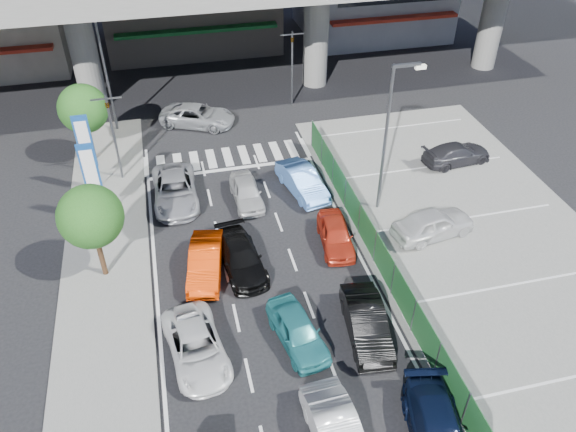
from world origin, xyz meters
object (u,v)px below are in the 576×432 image
object	(u,v)px
tree_far	(83,109)
taxi_teal_mid	(298,330)
tree_near	(91,217)
sedan_black_mid	(241,257)
hatch_black_mid_right	(366,323)
crossing_wagon_silver	(198,116)
taxi_orange_right	(336,235)
taxi_orange_left	(205,262)
signboard_near	(91,174)
signboard_far	(85,144)
street_lamp_left	(106,60)
parked_sedan_white	(433,224)
traffic_cone	(408,240)
traffic_light_left	(110,117)
sedan_white_front_mid	(246,192)
street_lamp_right	(390,128)
wagon_silver_front_left	(175,190)
parked_sedan_dgrey	(457,154)
traffic_light_right	(292,50)
kei_truck_front_right	(302,181)
sedan_white_mid_left	(196,347)

from	to	relation	value
tree_far	taxi_teal_mid	world-z (taller)	tree_far
tree_near	sedan_black_mid	distance (m)	6.82
hatch_black_mid_right	crossing_wagon_silver	xyz separation A→B (m)	(-4.67, 19.59, -0.01)
sedan_black_mid	taxi_orange_right	size ratio (longest dim) A/B	1.17
taxi_orange_left	sedan_black_mid	bearing A→B (deg)	9.91
signboard_near	signboard_far	distance (m)	3.03
street_lamp_left	taxi_orange_right	world-z (taller)	street_lamp_left
parked_sedan_white	traffic_cone	bearing A→B (deg)	98.72
traffic_light_left	crossing_wagon_silver	xyz separation A→B (m)	(4.94, 5.46, -3.26)
hatch_black_mid_right	sedan_black_mid	world-z (taller)	hatch_black_mid_right
sedan_white_front_mid	crossing_wagon_silver	size ratio (longest dim) A/B	0.74
traffic_light_left	street_lamp_right	world-z (taller)	street_lamp_right
sedan_black_mid	parked_sedan_white	bearing A→B (deg)	-5.66
sedan_black_mid	tree_far	bearing A→B (deg)	115.16
wagon_silver_front_left	parked_sedan_dgrey	bearing A→B (deg)	0.52
traffic_light_left	taxi_orange_left	xyz separation A→B (m)	(3.72, -8.92, -3.27)
street_lamp_right	hatch_black_mid_right	world-z (taller)	street_lamp_right
tree_near	traffic_light_right	bearing A→B (deg)	50.19
sedan_white_front_mid	parked_sedan_dgrey	size ratio (longest dim) A/B	0.86
taxi_orange_right	wagon_silver_front_left	distance (m)	9.15
traffic_light_right	hatch_black_mid_right	xyz separation A→B (m)	(-2.10, -21.13, -3.25)
tree_near	sedan_white_front_mid	bearing A→B (deg)	29.74
traffic_light_right	tree_near	distance (m)	19.53
kei_truck_front_right	hatch_black_mid_right	bearing A→B (deg)	-102.34
traffic_light_left	parked_sedan_white	distance (m)	17.68
traffic_light_left	traffic_light_right	distance (m)	13.63
parked_sedan_white	signboard_far	bearing A→B (deg)	54.32
kei_truck_front_right	traffic_cone	size ratio (longest dim) A/B	6.05
wagon_silver_front_left	sedan_white_front_mid	bearing A→B (deg)	-13.84
taxi_orange_left	sedan_black_mid	world-z (taller)	taxi_orange_left
tree_far	taxi_teal_mid	xyz separation A→B (m)	(8.41, -16.32, -2.74)
tree_far	sedan_black_mid	world-z (taller)	tree_far
wagon_silver_front_left	parked_sedan_white	xyz separation A→B (m)	(12.14, -6.03, 0.09)
traffic_light_right	tree_far	bearing A→B (deg)	-161.31
traffic_light_right	sedan_black_mid	distance (m)	17.48
parked_sedan_white	street_lamp_left	bearing A→B (deg)	35.41
signboard_far	parked_sedan_dgrey	distance (m)	20.92
kei_truck_front_right	parked_sedan_white	distance (m)	7.46
street_lamp_left	sedan_white_front_mid	world-z (taller)	street_lamp_left
hatch_black_mid_right	crossing_wagon_silver	size ratio (longest dim) A/B	0.86
sedan_white_mid_left	taxi_orange_left	bearing A→B (deg)	70.96
taxi_orange_left	parked_sedan_dgrey	distance (m)	16.70
parked_sedan_white	tree_near	bearing A→B (deg)	76.83
parked_sedan_white	wagon_silver_front_left	bearing A→B (deg)	53.60
signboard_far	kei_truck_front_right	world-z (taller)	signboard_far
street_lamp_left	kei_truck_front_right	distance (m)	14.32
wagon_silver_front_left	street_lamp_left	bearing A→B (deg)	109.13
kei_truck_front_right	tree_far	bearing A→B (deg)	139.53
tree_far	parked_sedan_dgrey	distance (m)	21.75
signboard_near	kei_truck_front_right	size ratio (longest dim) A/B	1.12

